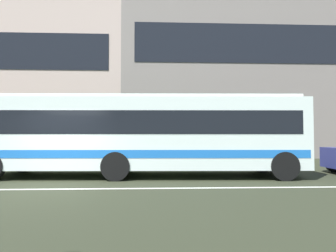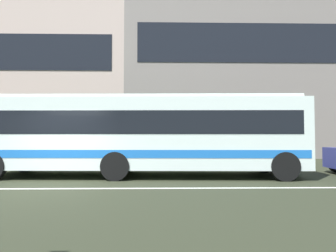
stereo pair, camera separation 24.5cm
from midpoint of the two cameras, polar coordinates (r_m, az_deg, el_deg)
name	(u,v)px [view 1 (the left image)]	position (r m, az deg, el deg)	size (l,w,h in m)	color
ground_plane	(44,189)	(9.22, -24.28, -11.47)	(160.00, 160.00, 0.00)	#2D3121
lane_centre_line	(44,189)	(9.22, -24.28, -11.45)	(60.00, 0.16, 0.01)	silver
hedge_row_far	(113,156)	(15.27, -11.35, -5.94)	(12.35, 1.10, 0.98)	#3A6D2E
apartment_block_left	(3,80)	(27.71, -30.35, 7.96)	(20.71, 9.86, 12.45)	#C4A89C
apartment_block_right	(260,75)	(26.24, 17.64, 9.73)	(22.74, 9.86, 13.71)	gray
transit_bus	(141,132)	(11.08, -6.12, -1.30)	(12.26, 2.99, 3.04)	white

